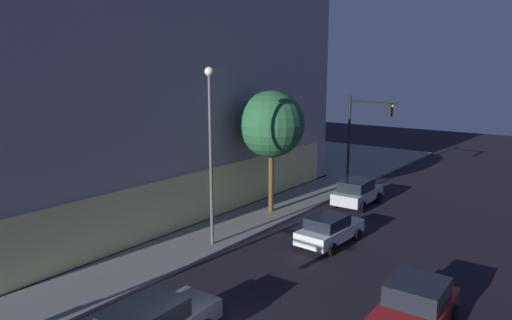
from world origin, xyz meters
name	(u,v)px	position (x,y,z in m)	size (l,w,h in m)	color
modern_building	(53,57)	(9.56, 24.58, 9.61)	(28.52, 30.87, 19.39)	#4C4C51
traffic_light_far_corner	(363,128)	(21.85, 5.41, 4.58)	(0.39, 3.68, 6.70)	black
street_lamp_sidewalk	(210,137)	(6.86, 6.46, 5.53)	(0.44, 0.44, 8.68)	#545454
sidewalk_tree	(271,124)	(13.06, 7.28, 5.51)	(3.96, 3.96, 7.36)	brown
car_red	(414,307)	(5.32, -4.11, 0.85)	(4.43, 2.30, 1.70)	maroon
car_white	(329,229)	(10.71, 1.98, 0.77)	(4.17, 2.09, 1.52)	silver
car_silver	(357,192)	(17.86, 3.81, 0.89)	(4.33, 2.18, 1.72)	#B7BABF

